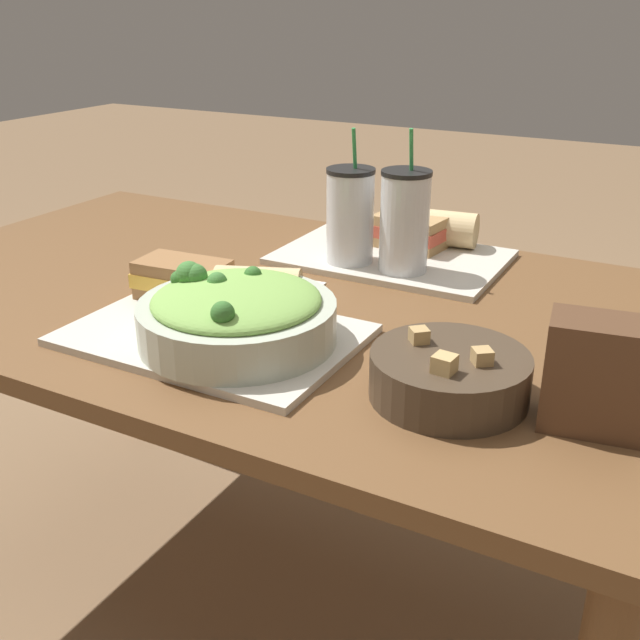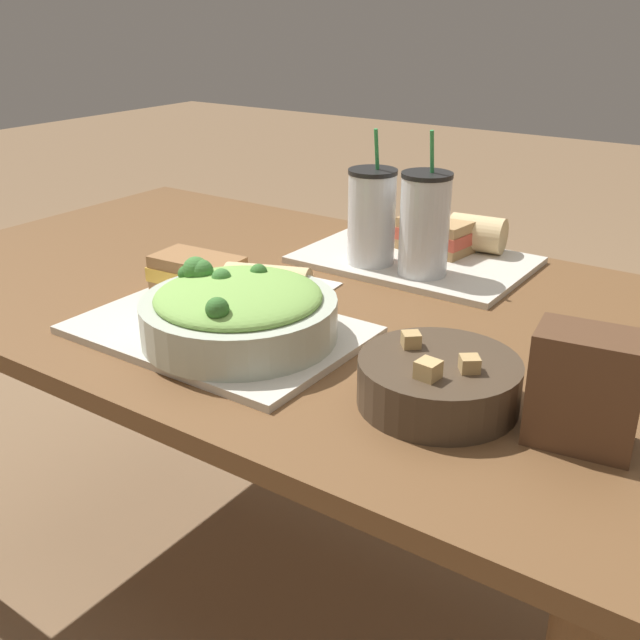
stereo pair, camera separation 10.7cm
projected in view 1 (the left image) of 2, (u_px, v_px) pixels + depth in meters
name	position (u px, v px, depth m)	size (l,w,h in m)	color
ground_plane	(271.00, 598.00, 1.59)	(12.00, 12.00, 0.00)	#846647
dining_table	(262.00, 334.00, 1.35)	(1.45, 0.88, 0.70)	brown
tray_near	(214.00, 335.00, 1.13)	(0.43, 0.29, 0.01)	beige
tray_far	(391.00, 257.00, 1.46)	(0.43, 0.29, 0.01)	beige
salad_bowl	(236.00, 313.00, 1.07)	(0.29, 0.29, 0.11)	beige
soup_bowl	(449.00, 374.00, 0.95)	(0.20, 0.20, 0.08)	#473828
sandwich_near	(183.00, 280.00, 1.24)	(0.16, 0.10, 0.06)	olive
baguette_near	(259.00, 289.00, 1.19)	(0.15, 0.12, 0.07)	#DBBC84
sandwich_far	(410.00, 232.00, 1.49)	(0.15, 0.11, 0.06)	tan
baguette_far	(451.00, 229.00, 1.50)	(0.11, 0.08, 0.07)	#DBBC84
drink_cup_dark	(350.00, 219.00, 1.39)	(0.09, 0.09, 0.25)	silver
drink_cup_red	(404.00, 225.00, 1.34)	(0.09, 0.09, 0.26)	silver
chip_bag	(597.00, 375.00, 0.87)	(0.13, 0.09, 0.14)	brown
napkin_folded	(279.00, 286.00, 1.33)	(0.15, 0.11, 0.00)	silver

